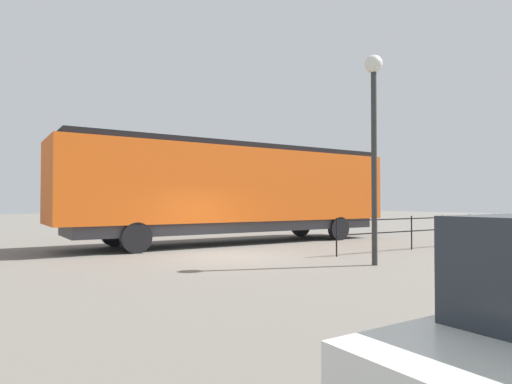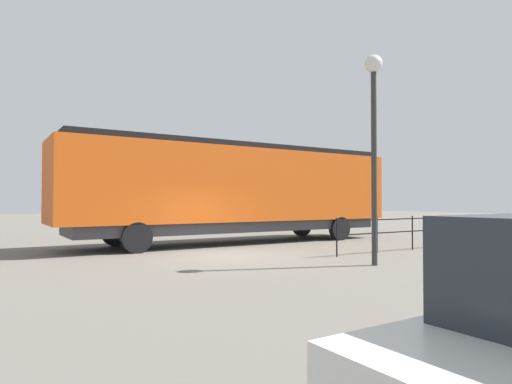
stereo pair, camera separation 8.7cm
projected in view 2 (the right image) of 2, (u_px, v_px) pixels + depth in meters
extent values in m
plane|color=#666059|center=(229.00, 256.00, 14.55)|extent=(120.00, 120.00, 0.00)
cube|color=#D15114|center=(236.00, 186.00, 19.29)|extent=(3.18, 15.19, 3.08)
cube|color=black|center=(339.00, 197.00, 22.59)|extent=(3.05, 2.82, 2.16)
cube|color=black|center=(236.00, 148.00, 19.33)|extent=(2.86, 14.58, 0.24)
cube|color=#38383D|center=(236.00, 225.00, 19.25)|extent=(2.86, 13.97, 0.45)
cylinder|color=black|center=(302.00, 226.00, 23.06)|extent=(0.30, 1.10, 1.10)
cylinder|color=black|center=(340.00, 229.00, 20.64)|extent=(0.30, 1.10, 1.10)
cylinder|color=black|center=(115.00, 233.00, 17.86)|extent=(0.30, 1.10, 1.10)
cylinder|color=black|center=(137.00, 238.00, 15.43)|extent=(0.30, 1.10, 1.10)
cylinder|color=#2D2D2D|center=(374.00, 167.00, 12.57)|extent=(0.16, 0.16, 5.68)
sphere|color=silver|center=(373.00, 64.00, 12.64)|extent=(0.51, 0.51, 0.51)
cube|color=black|center=(443.00, 218.00, 17.57)|extent=(0.04, 11.58, 0.04)
cube|color=black|center=(444.00, 229.00, 17.56)|extent=(0.04, 11.58, 0.04)
cylinder|color=black|center=(337.00, 237.00, 14.46)|extent=(0.05, 0.05, 1.29)
cylinder|color=black|center=(377.00, 235.00, 15.50)|extent=(0.05, 0.05, 1.29)
cylinder|color=black|center=(412.00, 233.00, 16.53)|extent=(0.05, 0.05, 1.29)
cylinder|color=black|center=(444.00, 231.00, 17.56)|extent=(0.05, 0.05, 1.29)
cylinder|color=black|center=(471.00, 229.00, 18.59)|extent=(0.05, 0.05, 1.29)
cylinder|color=black|center=(496.00, 228.00, 19.63)|extent=(0.05, 0.05, 1.29)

